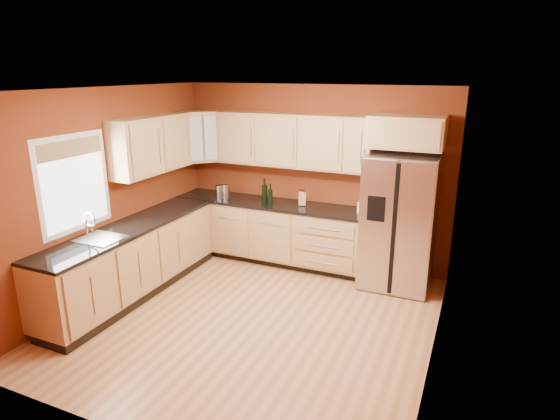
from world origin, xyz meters
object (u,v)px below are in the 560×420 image
at_px(canister_left, 219,191).
at_px(soap_dispenser, 360,206).
at_px(wine_bottle_a, 270,194).
at_px(knife_block, 302,199).
at_px(refrigerator, 399,222).

bearing_deg(canister_left, soap_dispenser, 1.51).
relative_size(wine_bottle_a, knife_block, 1.53).
relative_size(canister_left, wine_bottle_a, 0.63).
bearing_deg(wine_bottle_a, refrigerator, 0.29).
height_order(canister_left, wine_bottle_a, wine_bottle_a).
xyz_separation_m(refrigerator, canister_left, (-2.71, 0.01, 0.12)).
bearing_deg(soap_dispenser, refrigerator, -6.94).
bearing_deg(soap_dispenser, knife_block, 176.59).
distance_m(canister_left, wine_bottle_a, 0.87).
bearing_deg(canister_left, refrigerator, -0.21).
xyz_separation_m(wine_bottle_a, soap_dispenser, (1.30, 0.08, -0.05)).
distance_m(refrigerator, wine_bottle_a, 1.86).
bearing_deg(refrigerator, wine_bottle_a, -179.71).
bearing_deg(refrigerator, soap_dispenser, 173.06).
distance_m(wine_bottle_a, knife_block, 0.47).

